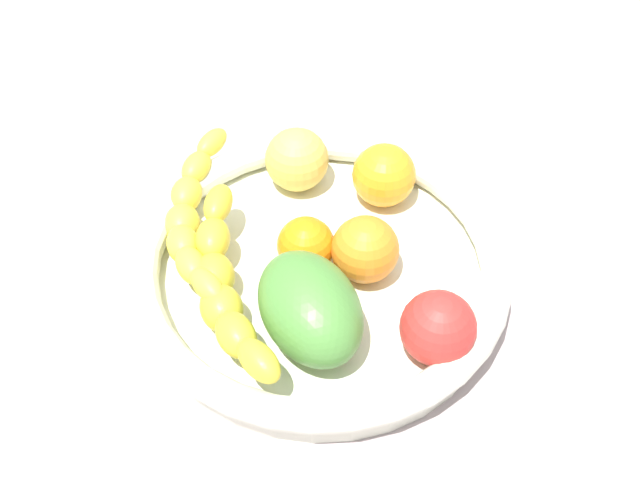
% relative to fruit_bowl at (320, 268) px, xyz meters
% --- Properties ---
extents(kitchen_counter, '(1.20, 1.20, 0.03)m').
position_rel_fruit_bowl_xyz_m(kitchen_counter, '(0.00, 0.00, -0.04)').
color(kitchen_counter, '#A59596').
rests_on(kitchen_counter, ground).
extents(fruit_bowl, '(0.35, 0.35, 0.05)m').
position_rel_fruit_bowl_xyz_m(fruit_bowl, '(0.00, 0.00, 0.00)').
color(fruit_bowl, silver).
rests_on(fruit_bowl, kitchen_counter).
extents(banana_draped_left, '(0.22, 0.10, 0.05)m').
position_rel_fruit_bowl_xyz_m(banana_draped_left, '(0.05, -0.08, 0.03)').
color(banana_draped_left, yellow).
rests_on(banana_draped_left, fruit_bowl).
extents(banana_draped_right, '(0.24, 0.08, 0.05)m').
position_rel_fruit_bowl_xyz_m(banana_draped_right, '(-0.04, -0.12, 0.02)').
color(banana_draped_right, yellow).
rests_on(banana_draped_right, fruit_bowl).
extents(orange_front, '(0.05, 0.05, 0.05)m').
position_rel_fruit_bowl_xyz_m(orange_front, '(-0.01, -0.01, 0.02)').
color(orange_front, orange).
rests_on(orange_front, fruit_bowl).
extents(orange_mid_left, '(0.06, 0.06, 0.06)m').
position_rel_fruit_bowl_xyz_m(orange_mid_left, '(0.00, 0.04, 0.03)').
color(orange_mid_left, orange).
rests_on(orange_mid_left, fruit_bowl).
extents(orange_mid_right, '(0.06, 0.06, 0.06)m').
position_rel_fruit_bowl_xyz_m(orange_mid_right, '(-0.10, 0.06, 0.03)').
color(orange_mid_right, orange).
rests_on(orange_mid_right, fruit_bowl).
extents(apple_yellow, '(0.07, 0.07, 0.07)m').
position_rel_fruit_bowl_xyz_m(apple_yellow, '(-0.12, -0.03, 0.03)').
color(apple_yellow, '#D8BB4F').
rests_on(apple_yellow, fruit_bowl).
extents(tomato_red, '(0.06, 0.06, 0.06)m').
position_rel_fruit_bowl_xyz_m(tomato_red, '(0.09, 0.10, 0.03)').
color(tomato_red, red).
rests_on(tomato_red, fruit_bowl).
extents(mango_green, '(0.14, 0.13, 0.07)m').
position_rel_fruit_bowl_xyz_m(mango_green, '(0.07, -0.01, 0.03)').
color(mango_green, '#4A8538').
rests_on(mango_green, fruit_bowl).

